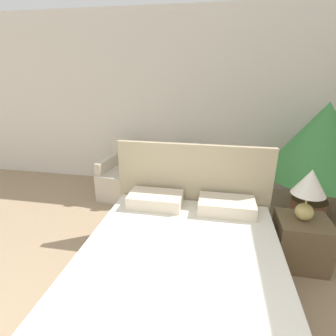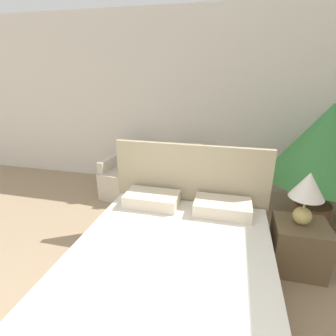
{
  "view_description": "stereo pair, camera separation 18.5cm",
  "coord_description": "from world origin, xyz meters",
  "px_view_note": "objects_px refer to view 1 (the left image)",
  "views": [
    {
      "loc": [
        0.57,
        -0.42,
        1.96
      ],
      "look_at": [
        -0.04,
        2.86,
        0.72
      ],
      "focal_mm": 28.0,
      "sensor_mm": 36.0,
      "label": 1
    },
    {
      "loc": [
        0.75,
        -0.38,
        1.96
      ],
      "look_at": [
        -0.04,
        2.86,
        0.72
      ],
      "focal_mm": 28.0,
      "sensor_mm": 36.0,
      "label": 2
    }
  ],
  "objects_px": {
    "armchair_near_window_left": "(122,179)",
    "nightstand": "(301,242)",
    "bed": "(179,279)",
    "potted_palm": "(322,143)",
    "armchair_near_window_right": "(180,183)",
    "table_lamp": "(309,187)"
  },
  "relations": [
    {
      "from": "armchair_near_window_left",
      "to": "nightstand",
      "type": "bearing_deg",
      "value": -20.33
    },
    {
      "from": "armchair_near_window_left",
      "to": "bed",
      "type": "bearing_deg",
      "value": -51.85
    },
    {
      "from": "armchair_near_window_left",
      "to": "potted_palm",
      "type": "height_order",
      "value": "potted_palm"
    },
    {
      "from": "bed",
      "to": "potted_palm",
      "type": "xyz_separation_m",
      "value": [
        1.55,
        1.77,
        0.8
      ]
    },
    {
      "from": "armchair_near_window_left",
      "to": "nightstand",
      "type": "distance_m",
      "value": 2.73
    },
    {
      "from": "potted_palm",
      "to": "armchair_near_window_left",
      "type": "bearing_deg",
      "value": 174.78
    },
    {
      "from": "armchair_near_window_right",
      "to": "potted_palm",
      "type": "height_order",
      "value": "potted_palm"
    },
    {
      "from": "bed",
      "to": "armchair_near_window_right",
      "type": "height_order",
      "value": "bed"
    },
    {
      "from": "nightstand",
      "to": "potted_palm",
      "type": "bearing_deg",
      "value": 69.32
    },
    {
      "from": "potted_palm",
      "to": "nightstand",
      "type": "distance_m",
      "value": 1.33
    },
    {
      "from": "table_lamp",
      "to": "potted_palm",
      "type": "bearing_deg",
      "value": 68.02
    },
    {
      "from": "armchair_near_window_right",
      "to": "table_lamp",
      "type": "bearing_deg",
      "value": -45.46
    },
    {
      "from": "nightstand",
      "to": "bed",
      "type": "bearing_deg",
      "value": -146.0
    },
    {
      "from": "armchair_near_window_right",
      "to": "table_lamp",
      "type": "distance_m",
      "value": 1.98
    },
    {
      "from": "armchair_near_window_right",
      "to": "potted_palm",
      "type": "relative_size",
      "value": 0.54
    },
    {
      "from": "armchair_near_window_left",
      "to": "armchair_near_window_right",
      "type": "xyz_separation_m",
      "value": [
        0.97,
        0.0,
        0.0
      ]
    },
    {
      "from": "armchair_near_window_left",
      "to": "armchair_near_window_right",
      "type": "relative_size",
      "value": 1.0
    },
    {
      "from": "armchair_near_window_right",
      "to": "potted_palm",
      "type": "distance_m",
      "value": 2.02
    },
    {
      "from": "bed",
      "to": "potted_palm",
      "type": "distance_m",
      "value": 2.48
    },
    {
      "from": "bed",
      "to": "armchair_near_window_right",
      "type": "relative_size",
      "value": 2.59
    },
    {
      "from": "bed",
      "to": "armchair_near_window_left",
      "type": "distance_m",
      "value": 2.38
    },
    {
      "from": "bed",
      "to": "table_lamp",
      "type": "relative_size",
      "value": 4.12
    }
  ]
}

